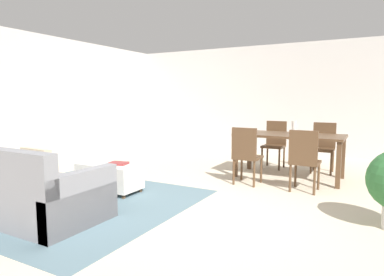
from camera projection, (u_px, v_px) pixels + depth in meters
name	position (u px, v px, depth m)	size (l,w,h in m)	color
ground_plane	(205.00, 212.00, 4.08)	(10.80, 10.80, 0.00)	beige
wall_back	(296.00, 99.00, 8.28)	(9.00, 0.12, 2.70)	beige
wall_left	(8.00, 99.00, 6.51)	(0.12, 11.00, 2.70)	beige
area_rug	(72.00, 201.00, 4.51)	(3.00, 2.80, 0.01)	slate
couch	(20.00, 192.00, 3.94)	(2.03, 0.96, 0.86)	gray
ottoman_table	(110.00, 176.00, 4.97)	(0.94, 0.47, 0.41)	silver
dining_table	(289.00, 139.00, 5.80)	(1.79, 0.86, 0.76)	#513823
dining_chair_near_left	(246.00, 153.00, 5.32)	(0.41, 0.41, 0.92)	#513823
dining_chair_near_right	(304.00, 157.00, 4.90)	(0.41, 0.41, 0.92)	#513823
dining_chair_far_left	(275.00, 141.00, 6.69)	(0.41, 0.41, 0.92)	#513823
dining_chair_far_right	(323.00, 144.00, 6.26)	(0.41, 0.41, 0.92)	#513823
vase_centerpiece	(294.00, 128.00, 5.78)	(0.09, 0.09, 0.23)	silver
book_on_ottoman	(118.00, 163.00, 4.90)	(0.26, 0.20, 0.03)	maroon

